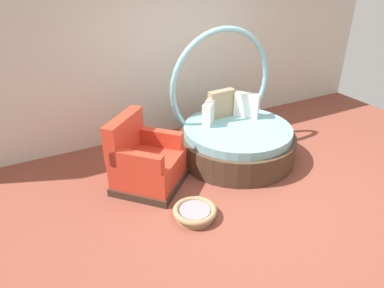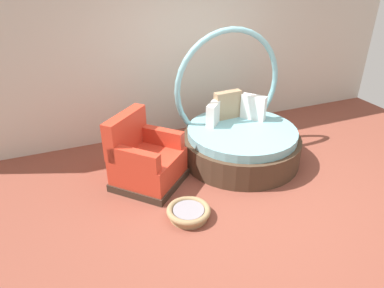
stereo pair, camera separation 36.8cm
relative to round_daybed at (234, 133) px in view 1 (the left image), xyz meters
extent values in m
cube|color=brown|center=(-0.38, -0.86, -0.37)|extent=(8.00, 8.00, 0.02)
cube|color=beige|center=(-0.38, 1.30, 1.18)|extent=(8.00, 0.12, 3.08)
cylinder|color=#473323|center=(0.00, -0.07, -0.17)|extent=(1.70, 1.70, 0.38)
cylinder|color=#7AB7C1|center=(0.00, -0.07, 0.08)|extent=(1.56, 1.56, 0.12)
torus|color=#7AB7C1|center=(0.00, 0.39, 0.63)|extent=(1.70, 0.08, 1.70)
cube|color=white|center=(0.32, 0.18, 0.33)|extent=(0.32, 0.36, 0.37)
cube|color=tan|center=(-0.03, 0.35, 0.35)|extent=(0.43, 0.15, 0.42)
cube|color=white|center=(-0.32, 0.23, 0.30)|extent=(0.31, 0.32, 0.32)
cube|color=#38281E|center=(-1.43, -0.17, -0.31)|extent=(1.13, 1.13, 0.10)
cube|color=red|center=(-1.43, -0.17, -0.09)|extent=(1.07, 1.07, 0.34)
cube|color=red|center=(-1.64, 0.06, 0.33)|extent=(0.66, 0.64, 0.50)
cube|color=red|center=(-1.66, -0.39, 0.19)|extent=(0.56, 0.58, 0.22)
cube|color=red|center=(-1.19, 0.05, 0.19)|extent=(0.56, 0.58, 0.22)
cylinder|color=#9E7F56|center=(-1.21, -1.02, -0.33)|extent=(0.44, 0.44, 0.06)
torus|color=#9E7F56|center=(-1.21, -1.02, -0.26)|extent=(0.51, 0.51, 0.07)
cylinder|color=gray|center=(-1.21, -1.02, -0.27)|extent=(0.36, 0.36, 0.05)
camera|label=1|loc=(-2.72, -3.80, 2.30)|focal=32.69mm
camera|label=2|loc=(-2.38, -3.96, 2.30)|focal=32.69mm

